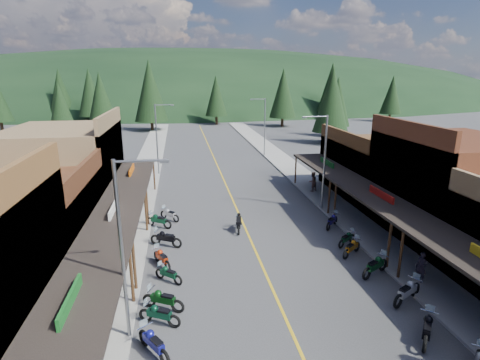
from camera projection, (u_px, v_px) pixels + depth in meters
name	position (u px, v px, depth m)	size (l,w,h in m)	color
ground	(260.00, 261.00, 23.14)	(220.00, 220.00, 0.00)	#38383A
centerline	(222.00, 177.00, 42.14)	(0.15, 90.00, 0.01)	gold
sidewalk_west	(143.00, 179.00, 40.78)	(3.40, 94.00, 0.15)	gray
sidewalk_east	(297.00, 173.00, 43.46)	(3.40, 94.00, 0.15)	gray
shop_west_2	(25.00, 226.00, 21.94)	(10.90, 9.00, 6.20)	#3F2111
shop_west_3	(68.00, 170.00, 30.79)	(10.90, 10.20, 8.20)	brown
shop_east_2	(450.00, 188.00, 25.93)	(10.90, 9.00, 8.20)	#562B19
shop_east_3	(377.00, 169.00, 35.31)	(10.90, 10.20, 6.20)	#4C2D16
streetlight_0	(125.00, 244.00, 15.16)	(2.16, 0.18, 8.00)	gray
streetlight_1	(158.00, 136.00, 41.75)	(2.16, 0.18, 8.00)	gray
streetlight_2	(323.00, 159.00, 30.60)	(2.16, 0.18, 8.00)	gray
streetlight_3	(264.00, 125.00, 51.50)	(2.16, 0.18, 8.00)	gray
ridge_hill	(190.00, 103.00, 151.37)	(310.00, 140.00, 60.00)	black
pine_1	(90.00, 92.00, 83.96)	(5.88, 5.88, 12.50)	black
pine_2	(150.00, 91.00, 74.52)	(6.72, 6.72, 14.00)	black
pine_3	(216.00, 96.00, 84.69)	(5.04, 5.04, 11.00)	black
pine_4	(283.00, 93.00, 80.95)	(5.88, 5.88, 12.50)	black
pine_5	(332.00, 87.00, 94.62)	(6.72, 6.72, 14.00)	black
pine_6	(392.00, 95.00, 89.28)	(5.04, 5.04, 11.00)	black
pine_7	(60.00, 91.00, 88.42)	(5.88, 5.88, 12.50)	black
pine_8	(61.00, 110.00, 56.11)	(4.48, 4.48, 10.00)	black
pine_9	(337.00, 101.00, 67.86)	(4.93, 4.93, 10.80)	black
pine_10	(101.00, 100.00, 66.01)	(5.38, 5.38, 11.60)	black
pine_11	(332.00, 100.00, 60.37)	(5.82, 5.82, 12.40)	black
bike_west_4	(154.00, 342.00, 15.18)	(0.74, 2.22, 1.27)	navy
bike_west_5	(159.00, 314.00, 17.06)	(0.69, 2.06, 1.18)	#0B3723
bike_west_6	(163.00, 299.00, 18.13)	(0.73, 2.18, 1.25)	#0B3B12
bike_west_7	(168.00, 273.00, 20.63)	(0.62, 1.87, 1.07)	#0C3F24
bike_west_8	(162.00, 257.00, 22.31)	(0.69, 2.08, 1.19)	red
bike_west_9	(166.00, 238.00, 24.87)	(0.75, 2.25, 1.28)	black
bike_west_10	(159.00, 220.00, 27.99)	(0.72, 2.15, 1.23)	#0C3C23
bike_west_11	(170.00, 214.00, 29.37)	(0.65, 1.96, 1.12)	#AFAFB5
bike_east_4	(427.00, 328.00, 16.02)	(0.75, 2.25, 1.28)	black
bike_east_5	(407.00, 290.00, 18.75)	(0.77, 2.32, 1.33)	#AFAFB4
bike_east_6	(375.00, 265.00, 21.28)	(0.77, 2.30, 1.31)	#0C3C17
bike_east_7	(352.00, 247.00, 23.67)	(0.68, 2.04, 1.17)	#A45D0B
bike_east_8	(347.00, 238.00, 25.09)	(0.62, 1.86, 1.06)	#0A361C
bike_east_9	(332.00, 220.00, 28.04)	(0.67, 2.01, 1.15)	navy
rider_on_bike	(238.00, 223.00, 27.37)	(0.90, 2.03, 1.49)	black
pedestrian_east_a	(421.00, 267.00, 20.34)	(0.63, 0.42, 1.74)	black
pedestrian_east_b	(313.00, 182.00, 36.22)	(0.93, 0.54, 1.91)	brown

